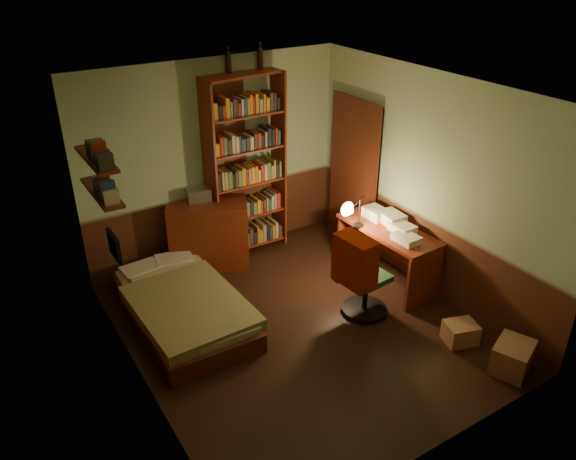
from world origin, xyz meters
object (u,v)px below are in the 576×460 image
desk (386,254)px  desk_lamp (360,204)px  dresser (209,234)px  mini_stereo (199,194)px  bookshelf (245,168)px  cardboard_box_a (512,357)px  cardboard_box_b (460,333)px  office_chair (367,279)px  bed (183,297)px

desk → desk_lamp: size_ratio=2.27×
desk → dresser: bearing=136.1°
dresser → desk: 2.27m
desk_lamp → mini_stereo: bearing=128.3°
desk → desk_lamp: 0.75m
mini_stereo → bookshelf: 0.70m
mini_stereo → cardboard_box_a: 4.05m
dresser → cardboard_box_b: dresser is taller
bookshelf → office_chair: size_ratio=2.66×
dresser → bookshelf: bookshelf is taller
cardboard_box_a → cardboard_box_b: bearing=99.3°
cardboard_box_a → cardboard_box_b: (-0.09, 0.58, -0.04)m
dresser → mini_stereo: bearing=134.4°
bed → cardboard_box_a: bed is taller
bookshelf → mini_stereo: bearing=170.2°
bed → dresser: size_ratio=1.94×
bed → dresser: (0.77, 0.95, 0.16)m
cardboard_box_b → desk_lamp: bearing=94.7°
dresser → desk: size_ratio=0.74×
desk → office_chair: size_ratio=1.49×
bookshelf → cardboard_box_a: 3.84m
desk_lamp → cardboard_box_a: size_ratio=1.43×
bookshelf → desk_lamp: 1.58m
bed → bookshelf: size_ratio=0.81×
mini_stereo → dresser: bearing=-58.2°
cardboard_box_b → desk: bearing=84.3°
desk_lamp → cardboard_box_b: bearing=-93.8°
desk_lamp → cardboard_box_b: (0.13, -1.62, -0.90)m
cardboard_box_a → office_chair: bearing=111.8°
bed → mini_stereo: 1.46m
dresser → desk: dresser is taller
desk_lamp → cardboard_box_a: 2.38m
bed → desk: 2.53m
dresser → desk: (1.70, -1.51, -0.08)m
office_chair → desk: bearing=26.8°
dresser → bed: bearing=-104.1°
mini_stereo → office_chair: 2.37m
bookshelf → cardboard_box_b: 3.30m
desk → office_chair: 0.78m
office_chair → cardboard_box_a: bearing=-73.6°
bookshelf → cardboard_box_a: bookshelf is taller
dresser → cardboard_box_a: 3.85m
dresser → office_chair: bearing=-36.6°
bed → dresser: dresser is taller
bed → mini_stereo: size_ratio=6.61×
mini_stereo → desk_lamp: size_ratio=0.49×
desk_lamp → dresser: bearing=130.1°
bed → bookshelf: 1.95m
dresser → cardboard_box_a: dresser is taller
mini_stereo → cardboard_box_a: size_ratio=0.71×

